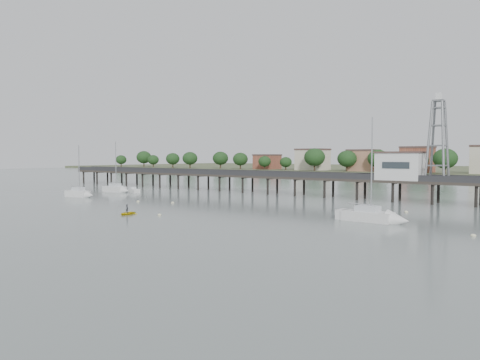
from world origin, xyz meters
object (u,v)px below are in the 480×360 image
object	(u,v)px
pier	(286,177)
lattice_tower	(438,141)
sailboat_a	(81,194)
sailboat_b	(118,189)
sailboat_d	(378,217)
white_tender	(134,191)
yellow_dinghy	(127,215)

from	to	relation	value
pier	lattice_tower	world-z (taller)	lattice_tower
sailboat_a	sailboat_b	world-z (taller)	sailboat_b
pier	sailboat_d	world-z (taller)	sailboat_d
sailboat_b	white_tender	distance (m)	4.07
yellow_dinghy	pier	bearing A→B (deg)	77.32
sailboat_b	lattice_tower	bearing A→B (deg)	13.12
pier	white_tender	xyz separation A→B (m)	(-30.79, -16.59, -3.36)
pier	white_tender	size ratio (longest dim) A/B	38.75
white_tender	yellow_dinghy	distance (m)	41.20
pier	white_tender	world-z (taller)	pier
sailboat_b	sailboat_d	bearing A→B (deg)	-11.12
sailboat_a	sailboat_d	bearing A→B (deg)	-6.80
white_tender	pier	bearing A→B (deg)	45.71
sailboat_a	yellow_dinghy	distance (m)	32.99
lattice_tower	white_tender	xyz separation A→B (m)	(-62.29, -16.59, -10.67)
sailboat_b	sailboat_d	world-z (taller)	sailboat_d
sailboat_b	pier	bearing A→B (deg)	25.51
white_tender	yellow_dinghy	world-z (taller)	yellow_dinghy
sailboat_b	white_tender	world-z (taller)	sailboat_b
sailboat_d	lattice_tower	bearing A→B (deg)	92.93
lattice_tower	sailboat_d	bearing A→B (deg)	-88.77
lattice_tower	sailboat_b	size ratio (longest dim) A/B	1.25
sailboat_a	sailboat_d	world-z (taller)	sailboat_d
sailboat_d	yellow_dinghy	distance (m)	34.94
pier	sailboat_b	bearing A→B (deg)	-152.19
sailboat_a	sailboat_d	xyz separation A→B (m)	(62.14, 2.32, -0.02)
white_tender	yellow_dinghy	size ratio (longest dim) A/B	1.32
lattice_tower	sailboat_d	world-z (taller)	lattice_tower
white_tender	lattice_tower	bearing A→B (deg)	32.31
lattice_tower	sailboat_a	bearing A→B (deg)	-153.35
sailboat_b	yellow_dinghy	xyz separation A→B (m)	(35.00, -25.20, -0.65)
sailboat_a	sailboat_b	size ratio (longest dim) A/B	0.90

